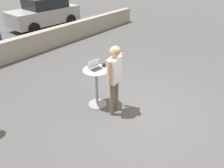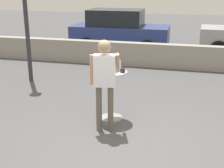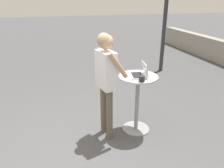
% 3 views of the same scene
% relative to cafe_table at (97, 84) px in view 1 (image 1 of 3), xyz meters
% --- Properties ---
extents(ground_plane, '(50.00, 50.00, 0.00)m').
position_rel_cafe_table_xyz_m(ground_plane, '(0.41, -1.01, -0.64)').
color(ground_plane, '#4C4C4F').
extents(pavement_kerb, '(14.83, 0.35, 0.80)m').
position_rel_cafe_table_xyz_m(pavement_kerb, '(0.41, 4.53, -0.24)').
color(pavement_kerb, gray).
rests_on(pavement_kerb, ground_plane).
extents(cafe_table, '(0.66, 0.66, 1.04)m').
position_rel_cafe_table_xyz_m(cafe_table, '(0.00, 0.00, 0.00)').
color(cafe_table, gray).
rests_on(cafe_table, ground_plane).
extents(laptop, '(0.38, 0.31, 0.23)m').
position_rel_cafe_table_xyz_m(laptop, '(0.01, 0.03, 0.46)').
color(laptop, '#B7BABF').
rests_on(laptop, cafe_table).
extents(coffee_mug, '(0.13, 0.09, 0.09)m').
position_rel_cafe_table_xyz_m(coffee_mug, '(0.25, -0.04, 0.45)').
color(coffee_mug, '#232328').
rests_on(coffee_mug, cafe_table).
extents(standing_person, '(0.55, 0.44, 1.78)m').
position_rel_cafe_table_xyz_m(standing_person, '(0.02, -0.56, 0.51)').
color(standing_person, brown).
rests_on(standing_person, ground_plane).
extents(parked_car_near_street, '(3.88, 1.91, 1.61)m').
position_rel_cafe_table_xyz_m(parked_car_near_street, '(3.82, 7.31, 0.18)').
color(parked_car_near_street, '#9E9EA3').
rests_on(parked_car_near_street, ground_plane).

